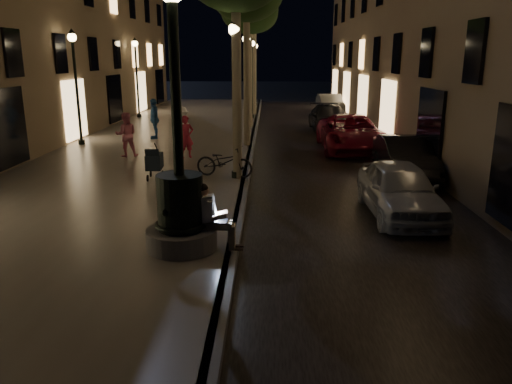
{
  "coord_description": "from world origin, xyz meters",
  "views": [
    {
      "loc": [
        0.7,
        -7.27,
        3.89
      ],
      "look_at": [
        0.45,
        3.0,
        1.09
      ],
      "focal_mm": 35.0,
      "sensor_mm": 36.0,
      "label": 1
    }
  ],
  "objects_px": {
    "lamp_left_b": "(75,73)",
    "stroller": "(154,162)",
    "fountain_lamppost": "(180,199)",
    "car_third": "(351,133)",
    "tree_far": "(254,15)",
    "car_fifth": "(330,105)",
    "pedestrian_white": "(181,127)",
    "pedestrian_pink": "(126,135)",
    "car_second": "(405,158)",
    "bicycle": "(224,162)",
    "pedestrian_blue": "(154,119)",
    "lamp_curb_d": "(255,65)",
    "tree_third": "(249,11)",
    "lamp_curb_c": "(252,68)",
    "lamp_curb_a": "(235,79)",
    "car_front": "(400,189)",
    "pedestrian_red": "(186,137)",
    "lamp_left_c": "(136,67)",
    "lamp_curb_b": "(246,71)",
    "seated_man_laptop": "(212,214)"
  },
  "relations": [
    {
      "from": "car_front",
      "to": "car_second",
      "type": "bearing_deg",
      "value": 72.76
    },
    {
      "from": "car_third",
      "to": "pedestrian_white",
      "type": "xyz_separation_m",
      "value": [
        -7.09,
        -0.51,
        0.31
      ]
    },
    {
      "from": "fountain_lamppost",
      "to": "car_third",
      "type": "relative_size",
      "value": 0.96
    },
    {
      "from": "fountain_lamppost",
      "to": "bicycle",
      "type": "xyz_separation_m",
      "value": [
        0.33,
        6.1,
        -0.53
      ]
    },
    {
      "from": "lamp_left_b",
      "to": "stroller",
      "type": "xyz_separation_m",
      "value": [
        4.6,
        -6.28,
        -2.48
      ]
    },
    {
      "from": "lamp_left_b",
      "to": "car_front",
      "type": "height_order",
      "value": "lamp_left_b"
    },
    {
      "from": "tree_third",
      "to": "stroller",
      "type": "distance_m",
      "value": 13.64
    },
    {
      "from": "lamp_left_b",
      "to": "lamp_left_c",
      "type": "distance_m",
      "value": 10.0
    },
    {
      "from": "lamp_left_c",
      "to": "pedestrian_pink",
      "type": "xyz_separation_m",
      "value": [
        2.74,
        -12.67,
        -2.2
      ]
    },
    {
      "from": "pedestrian_white",
      "to": "pedestrian_blue",
      "type": "distance_m",
      "value": 2.89
    },
    {
      "from": "lamp_left_b",
      "to": "pedestrian_blue",
      "type": "distance_m",
      "value": 3.91
    },
    {
      "from": "car_second",
      "to": "lamp_curb_d",
      "type": "bearing_deg",
      "value": 104.92
    },
    {
      "from": "stroller",
      "to": "car_front",
      "type": "bearing_deg",
      "value": -27.01
    },
    {
      "from": "lamp_left_b",
      "to": "pedestrian_white",
      "type": "bearing_deg",
      "value": -9.46
    },
    {
      "from": "lamp_curb_d",
      "to": "pedestrian_red",
      "type": "xyz_separation_m",
      "value": [
        -2.05,
        -20.85,
        -2.25
      ]
    },
    {
      "from": "fountain_lamppost",
      "to": "tree_far",
      "type": "relative_size",
      "value": 0.69
    },
    {
      "from": "car_second",
      "to": "lamp_left_b",
      "type": "bearing_deg",
      "value": 159.58
    },
    {
      "from": "lamp_left_b",
      "to": "pedestrian_red",
      "type": "bearing_deg",
      "value": -29.5
    },
    {
      "from": "car_front",
      "to": "stroller",
      "type": "bearing_deg",
      "value": 156.18
    },
    {
      "from": "lamp_curb_b",
      "to": "car_third",
      "type": "xyz_separation_m",
      "value": [
        4.51,
        -2.24,
        -2.48
      ]
    },
    {
      "from": "car_second",
      "to": "pedestrian_red",
      "type": "xyz_separation_m",
      "value": [
        -7.55,
        2.22,
        0.31
      ]
    },
    {
      "from": "lamp_curb_c",
      "to": "bicycle",
      "type": "xyz_separation_m",
      "value": [
        -0.37,
        -15.9,
        -2.55
      ]
    },
    {
      "from": "lamp_curb_b",
      "to": "pedestrian_blue",
      "type": "height_order",
      "value": "lamp_curb_b"
    },
    {
      "from": "tree_far",
      "to": "car_fifth",
      "type": "bearing_deg",
      "value": 14.48
    },
    {
      "from": "pedestrian_pink",
      "to": "pedestrian_white",
      "type": "height_order",
      "value": "pedestrian_white"
    },
    {
      "from": "tree_far",
      "to": "tree_third",
      "type": "bearing_deg",
      "value": -90.76
    },
    {
      "from": "lamp_curb_b",
      "to": "pedestrian_white",
      "type": "height_order",
      "value": "lamp_curb_b"
    },
    {
      "from": "lamp_curb_c",
      "to": "lamp_left_b",
      "type": "xyz_separation_m",
      "value": [
        -7.1,
        -10.0,
        0.0
      ]
    },
    {
      "from": "car_fifth",
      "to": "pedestrian_pink",
      "type": "xyz_separation_m",
      "value": [
        -9.59,
        -16.0,
        0.33
      ]
    },
    {
      "from": "car_second",
      "to": "bicycle",
      "type": "relative_size",
      "value": 2.22
    },
    {
      "from": "lamp_curb_d",
      "to": "car_third",
      "type": "height_order",
      "value": "lamp_curb_d"
    },
    {
      "from": "tree_third",
      "to": "lamp_curb_d",
      "type": "xyz_separation_m",
      "value": [
        0.0,
        12.0,
        -2.9
      ]
    },
    {
      "from": "fountain_lamppost",
      "to": "pedestrian_red",
      "type": "relative_size",
      "value": 3.31
    },
    {
      "from": "fountain_lamppost",
      "to": "stroller",
      "type": "height_order",
      "value": "fountain_lamppost"
    },
    {
      "from": "lamp_left_b",
      "to": "stroller",
      "type": "relative_size",
      "value": 4.31
    },
    {
      "from": "car_fifth",
      "to": "pedestrian_white",
      "type": "height_order",
      "value": "pedestrian_white"
    },
    {
      "from": "tree_third",
      "to": "pedestrian_white",
      "type": "xyz_separation_m",
      "value": [
        -2.58,
        -6.75,
        -5.08
      ]
    },
    {
      "from": "seated_man_laptop",
      "to": "car_second",
      "type": "relative_size",
      "value": 0.32
    },
    {
      "from": "fountain_lamppost",
      "to": "lamp_curb_c",
      "type": "distance_m",
      "value": 22.1
    },
    {
      "from": "lamp_curb_c",
      "to": "lamp_curb_b",
      "type": "bearing_deg",
      "value": -90.0
    },
    {
      "from": "stroller",
      "to": "pedestrian_pink",
      "type": "xyz_separation_m",
      "value": [
        -1.86,
        3.61,
        0.28
      ]
    },
    {
      "from": "lamp_left_c",
      "to": "car_third",
      "type": "bearing_deg",
      "value": -41.42
    },
    {
      "from": "stroller",
      "to": "car_fifth",
      "type": "height_order",
      "value": "car_fifth"
    },
    {
      "from": "tree_far",
      "to": "lamp_curb_c",
      "type": "bearing_deg",
      "value": -92.29
    },
    {
      "from": "lamp_left_b",
      "to": "lamp_curb_a",
      "type": "bearing_deg",
      "value": -40.2
    },
    {
      "from": "lamp_curb_a",
      "to": "lamp_left_b",
      "type": "relative_size",
      "value": 1.0
    },
    {
      "from": "pedestrian_blue",
      "to": "bicycle",
      "type": "bearing_deg",
      "value": 15.95
    },
    {
      "from": "fountain_lamppost",
      "to": "pedestrian_blue",
      "type": "distance_m",
      "value": 14.07
    },
    {
      "from": "lamp_left_b",
      "to": "car_third",
      "type": "xyz_separation_m",
      "value": [
        11.61,
        -0.24,
        -2.48
      ]
    },
    {
      "from": "lamp_curb_c",
      "to": "pedestrian_red",
      "type": "xyz_separation_m",
      "value": [
        -2.05,
        -12.85,
        -2.25
      ]
    }
  ]
}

